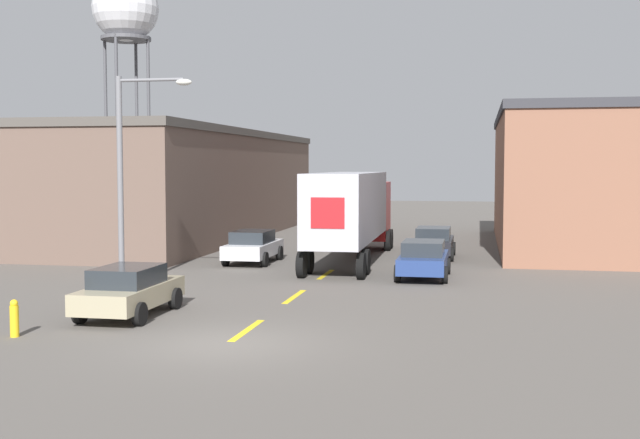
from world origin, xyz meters
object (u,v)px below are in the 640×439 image
(semi_truck, at_px, (352,208))
(street_lamp, at_px, (129,165))
(parked_car_left_far, at_px, (253,246))
(fire_hydrant, at_px, (14,318))
(parked_car_left_near, at_px, (129,290))
(water_tower, at_px, (126,12))
(parked_car_right_mid, at_px, (423,259))
(parked_car_right_far, at_px, (433,242))

(semi_truck, height_order, street_lamp, street_lamp)
(parked_car_left_far, relative_size, fire_hydrant, 4.39)
(parked_car_left_far, xyz_separation_m, parked_car_left_near, (0.00, -12.81, 0.00))
(parked_car_left_far, distance_m, water_tower, 41.78)
(parked_car_left_far, xyz_separation_m, water_tower, (-20.65, 32.13, 16.95))
(parked_car_right_mid, relative_size, fire_hydrant, 4.39)
(parked_car_left_near, bearing_deg, parked_car_right_mid, 50.72)
(parked_car_right_far, bearing_deg, water_tower, 134.74)
(parked_car_right_mid, distance_m, street_lamp, 11.48)
(parked_car_right_far, height_order, parked_car_left_near, same)
(parked_car_right_far, relative_size, parked_car_left_far, 1.00)
(parked_car_right_mid, bearing_deg, parked_car_right_far, 90.00)
(fire_hydrant, bearing_deg, parked_car_left_far, 84.13)
(fire_hydrant, bearing_deg, semi_truck, 71.58)
(parked_car_left_near, xyz_separation_m, street_lamp, (-2.00, 4.50, 3.57))
(street_lamp, bearing_deg, parked_car_right_mid, 26.95)
(water_tower, bearing_deg, parked_car_left_near, -65.32)
(parked_car_left_far, bearing_deg, semi_truck, 20.41)
(parked_car_left_near, bearing_deg, street_lamp, 113.89)
(parked_car_right_mid, xyz_separation_m, street_lamp, (-9.72, -4.94, 3.57))
(parked_car_left_far, relative_size, water_tower, 0.20)
(street_lamp, bearing_deg, parked_car_right_far, 50.52)
(semi_truck, height_order, parked_car_right_far, semi_truck)
(water_tower, height_order, fire_hydrant, water_tower)
(parked_car_right_mid, height_order, parked_car_left_far, same)
(semi_truck, bearing_deg, fire_hydrant, -109.32)
(parked_car_right_far, xyz_separation_m, parked_car_right_mid, (0.00, -6.86, 0.00))
(parked_car_right_far, distance_m, parked_car_left_near, 18.05)
(street_lamp, height_order, fire_hydrant, street_lamp)
(semi_truck, distance_m, parked_car_left_near, 15.06)
(semi_truck, distance_m, parked_car_left_far, 4.77)
(parked_car_right_far, bearing_deg, parked_car_left_near, -115.36)
(semi_truck, height_order, fire_hydrant, semi_truck)
(semi_truck, height_order, parked_car_right_mid, semi_truck)
(parked_car_left_far, distance_m, street_lamp, 9.26)
(parked_car_right_mid, xyz_separation_m, parked_car_left_near, (-7.73, -9.45, 0.00))
(parked_car_left_near, relative_size, street_lamp, 0.57)
(parked_car_left_far, height_order, water_tower, water_tower)
(parked_car_right_mid, bearing_deg, water_tower, 128.64)
(parked_car_left_near, bearing_deg, parked_car_right_far, 64.64)
(street_lamp, bearing_deg, parked_car_left_far, 76.49)
(semi_truck, relative_size, parked_car_left_near, 3.21)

